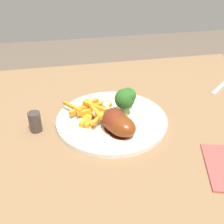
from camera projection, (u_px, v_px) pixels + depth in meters
The scene contains 8 objects.
dining_table at pixel (128, 153), 0.78m from camera, with size 0.98×0.78×0.73m.
dinner_plate at pixel (112, 120), 0.71m from camera, with size 0.28×0.28×0.01m, color white.
broccoli_floret_front at pixel (126, 99), 0.69m from camera, with size 0.05×0.05×0.07m.
broccoli_floret_middle at pixel (128, 96), 0.73m from camera, with size 0.04×0.04×0.06m.
carrot_fries_pile at pixel (90, 111), 0.71m from camera, with size 0.13×0.13×0.03m.
chicken_drumstick_near at pixel (119, 125), 0.64m from camera, with size 0.10×0.13×0.05m.
chicken_drumstick_far at pixel (115, 120), 0.66m from camera, with size 0.07×0.13×0.05m.
pepper_shaker at pixel (35, 122), 0.67m from camera, with size 0.03×0.03×0.05m, color #423833.
Camera 1 is at (-0.16, -0.58, 1.13)m, focal length 44.13 mm.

